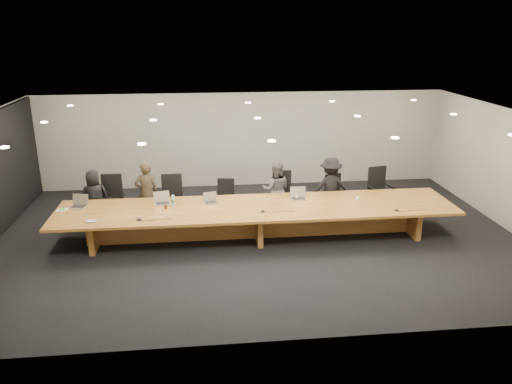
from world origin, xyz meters
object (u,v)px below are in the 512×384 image
(person_b, at_px, (147,193))
(mic_right, at_px, (397,210))
(laptop_d, at_px, (299,194))
(av_box, at_px, (92,221))
(laptop_c, at_px, (211,198))
(mic_center, at_px, (263,211))
(chair_left, at_px, (172,199))
(chair_right, at_px, (336,195))
(person_d, at_px, (330,188))
(paper_cup_far, at_px, (357,199))
(person_a, at_px, (95,197))
(laptop_b, at_px, (162,198))
(mic_left, at_px, (139,219))
(chair_mid_right, at_px, (284,194))
(chair_far_left, at_px, (111,199))
(person_c, at_px, (276,190))
(chair_far_right, at_px, (381,190))
(laptop_a, at_px, (78,201))
(amber_mug, at_px, (166,206))
(chair_mid_left, at_px, (225,199))
(conference_table, at_px, (257,216))
(water_bottle, at_px, (173,201))

(person_b, xyz_separation_m, mic_right, (5.64, -1.78, -0.01))
(laptop_d, relative_size, av_box, 1.69)
(laptop_c, height_order, mic_center, laptop_c)
(chair_left, relative_size, chair_right, 1.12)
(chair_right, height_order, person_d, person_d)
(av_box, bearing_deg, paper_cup_far, 13.75)
(chair_left, bearing_deg, laptop_c, -40.35)
(person_a, height_order, laptop_b, person_a)
(person_a, bearing_deg, mic_left, 108.53)
(person_a, bearing_deg, laptop_d, 153.27)
(chair_mid_right, distance_m, laptop_c, 2.11)
(person_a, xyz_separation_m, mic_right, (6.89, -1.86, 0.08))
(chair_far_left, bearing_deg, mic_right, -15.76)
(chair_far_left, xyz_separation_m, person_c, (4.07, -0.09, 0.12))
(chair_far_left, bearing_deg, av_box, -91.79)
(person_b, xyz_separation_m, laptop_b, (0.44, -0.80, 0.12))
(chair_far_right, xyz_separation_m, av_box, (-6.91, -1.82, 0.17))
(mic_right, bearing_deg, chair_left, 160.91)
(laptop_c, height_order, mic_right, laptop_c)
(chair_far_right, distance_m, laptop_c, 4.50)
(person_d, xyz_separation_m, laptop_a, (-6.00, -0.73, 0.12))
(laptop_d, height_order, mic_center, laptop_d)
(chair_far_left, distance_m, amber_mug, 1.88)
(chair_mid_left, height_order, chair_far_right, chair_far_right)
(mic_right, bearing_deg, av_box, 179.62)
(mic_center, bearing_deg, paper_cup_far, 12.16)
(conference_table, height_order, person_b, person_b)
(laptop_a, distance_m, av_box, 1.06)
(chair_mid_left, distance_m, person_b, 1.94)
(chair_mid_right, height_order, laptop_c, chair_mid_right)
(chair_far_left, height_order, person_c, person_c)
(chair_right, distance_m, person_a, 6.00)
(laptop_a, relative_size, laptop_b, 1.00)
(chair_left, relative_size, amber_mug, 13.28)
(laptop_d, bearing_deg, chair_right, 36.65)
(chair_far_right, relative_size, mic_center, 10.26)
(chair_mid_left, relative_size, mic_center, 8.71)
(chair_left, bearing_deg, mic_center, -35.89)
(laptop_a, height_order, mic_right, laptop_a)
(chair_far_left, bearing_deg, chair_mid_left, -0.76)
(conference_table, xyz_separation_m, chair_mid_right, (0.83, 1.29, 0.06))
(person_b, relative_size, laptop_d, 4.31)
(laptop_d, height_order, water_bottle, laptop_d)
(laptop_d, relative_size, amber_mug, 3.97)
(mic_center, bearing_deg, amber_mug, 168.18)
(laptop_b, distance_m, paper_cup_far, 4.53)
(chair_far_right, xyz_separation_m, water_bottle, (-5.26, -1.05, 0.28))
(chair_right, bearing_deg, laptop_b, 175.59)
(paper_cup_far, bearing_deg, chair_left, 167.06)
(chair_far_right, distance_m, amber_mug, 5.55)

